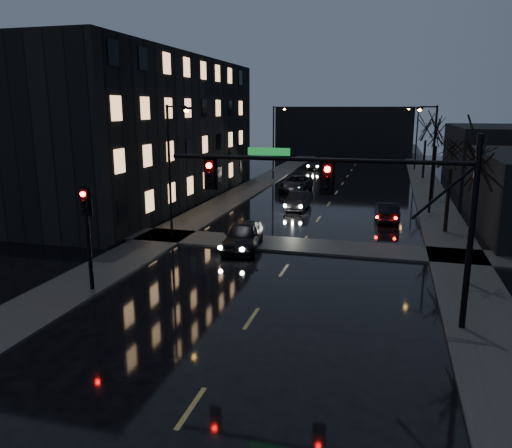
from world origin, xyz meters
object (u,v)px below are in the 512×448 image
Objects in this scene: oncoming_car_c at (296,183)px; lead_car at (387,212)px; oncoming_car_a at (243,236)px; oncoming_car_b at (298,201)px; oncoming_car_d at (315,164)px.

lead_car is (8.60, -11.20, -0.09)m from oncoming_car_c.
oncoming_car_a reaches higher than oncoming_car_c.
oncoming_car_b is 0.89× the size of oncoming_car_d.
oncoming_car_d is at bearing 96.68° from oncoming_car_b.
oncoming_car_d is at bearing 94.51° from oncoming_car_c.
oncoming_car_a is 20.84m from oncoming_car_c.
oncoming_car_a is 1.14× the size of oncoming_car_b.
oncoming_car_a is 0.86× the size of oncoming_car_c.
oncoming_car_a is at bearing -93.16° from oncoming_car_b.
lead_car is (9.40, -29.10, 0.00)m from oncoming_car_d.
oncoming_car_c is 17.91m from oncoming_car_d.
oncoming_car_c is at bearing 102.74° from oncoming_car_b.
oncoming_car_b reaches higher than lead_car.
oncoming_car_c is 14.12m from lead_car.
oncoming_car_b is 7.31m from lead_car.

